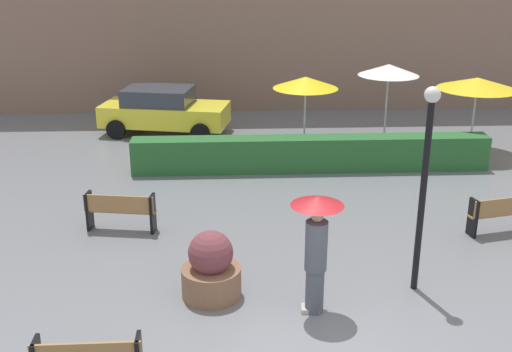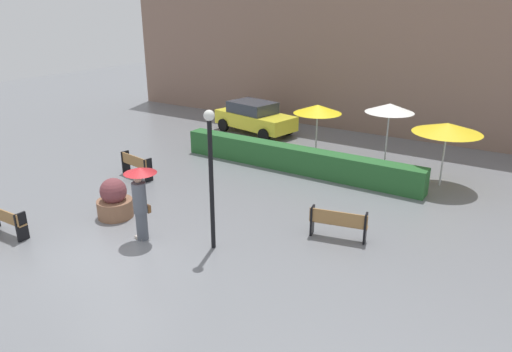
# 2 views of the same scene
# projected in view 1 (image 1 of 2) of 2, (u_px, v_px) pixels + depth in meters

# --- Properties ---
(ground_plane) EXTENTS (60.00, 60.00, 0.00)m
(ground_plane) POSITION_uv_depth(u_px,v_px,m) (320.00, 346.00, 9.99)
(ground_plane) COLOR slate
(bench_far_left) EXTENTS (1.60, 0.57, 0.88)m
(bench_far_left) POSITION_uv_depth(u_px,v_px,m) (120.00, 209.00, 13.88)
(bench_far_left) COLOR #9E7242
(bench_far_left) RESTS_ON ground
(bench_far_right) EXTENTS (1.64, 0.65, 0.86)m
(bench_far_right) POSITION_uv_depth(u_px,v_px,m) (504.00, 211.00, 13.80)
(bench_far_right) COLOR #9E7242
(bench_far_right) RESTS_ON ground
(pedestrian_with_umbrella) EXTENTS (0.90, 0.90, 2.11)m
(pedestrian_with_umbrella) POSITION_uv_depth(u_px,v_px,m) (316.00, 241.00, 10.54)
(pedestrian_with_umbrella) COLOR #4C515B
(pedestrian_with_umbrella) RESTS_ON ground
(planter_pot) EXTENTS (1.08, 1.08, 1.26)m
(planter_pot) POSITION_uv_depth(u_px,v_px,m) (211.00, 269.00, 11.27)
(planter_pot) COLOR brown
(planter_pot) RESTS_ON ground
(lamp_post) EXTENTS (0.28, 0.28, 3.80)m
(lamp_post) POSITION_uv_depth(u_px,v_px,m) (425.00, 169.00, 10.90)
(lamp_post) COLOR black
(lamp_post) RESTS_ON ground
(patio_umbrella_yellow) EXTENTS (1.98, 1.98, 2.34)m
(patio_umbrella_yellow) POSITION_uv_depth(u_px,v_px,m) (306.00, 83.00, 18.83)
(patio_umbrella_yellow) COLOR silver
(patio_umbrella_yellow) RESTS_ON ground
(patio_umbrella_white) EXTENTS (1.91, 1.91, 2.55)m
(patio_umbrella_white) POSITION_uv_depth(u_px,v_px,m) (389.00, 70.00, 19.66)
(patio_umbrella_white) COLOR silver
(patio_umbrella_white) RESTS_ON ground
(patio_umbrella_yellow_far) EXTENTS (2.39, 2.39, 2.32)m
(patio_umbrella_yellow_far) POSITION_uv_depth(u_px,v_px,m) (477.00, 83.00, 18.80)
(patio_umbrella_yellow_far) COLOR silver
(patio_umbrella_yellow_far) RESTS_ON ground
(hedge_strip) EXTENTS (10.06, 0.70, 0.97)m
(hedge_strip) POSITION_uv_depth(u_px,v_px,m) (311.00, 154.00, 17.75)
(hedge_strip) COLOR #28602D
(hedge_strip) RESTS_ON ground
(parked_car) EXTENTS (4.46, 2.62, 1.57)m
(parked_car) POSITION_uv_depth(u_px,v_px,m) (163.00, 110.00, 21.20)
(parked_car) COLOR yellow
(parked_car) RESTS_ON ground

